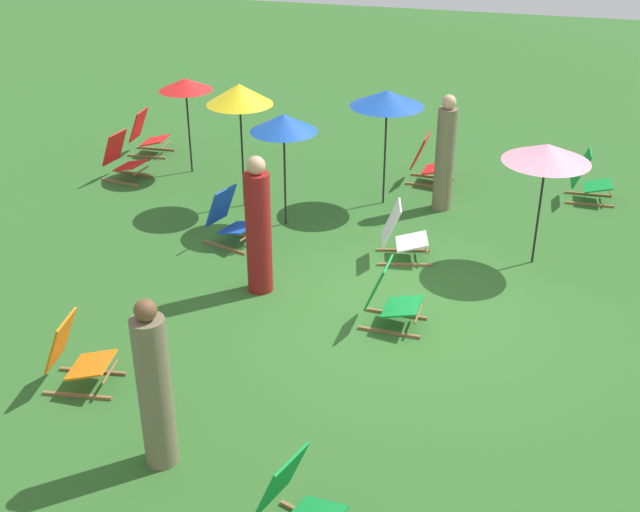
% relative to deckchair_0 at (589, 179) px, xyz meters
% --- Properties ---
extents(ground_plane, '(40.00, 40.00, 0.00)m').
position_rel_deckchair_0_xyz_m(ground_plane, '(-4.04, 2.19, -0.37)').
color(ground_plane, '#2D6026').
extents(deckchair_0, '(0.51, 0.78, 0.83)m').
position_rel_deckchair_0_xyz_m(deckchair_0, '(0.00, 0.00, 0.00)').
color(deckchair_0, olive).
rests_on(deckchair_0, ground).
extents(deckchair_1, '(0.57, 0.82, 0.83)m').
position_rel_deckchair_0_xyz_m(deckchair_1, '(-1.22, 7.74, 0.00)').
color(deckchair_1, olive).
rests_on(deckchair_1, ground).
extents(deckchair_2, '(0.68, 0.87, 0.83)m').
position_rel_deckchair_0_xyz_m(deckchair_2, '(-8.11, 2.44, 0.00)').
color(deckchair_2, olive).
rests_on(deckchair_2, ground).
extents(deckchair_3, '(0.51, 0.78, 0.83)m').
position_rel_deckchair_0_xyz_m(deckchair_3, '(0.07, 2.64, 0.00)').
color(deckchair_3, olive).
rests_on(deckchair_3, ground).
extents(deckchair_4, '(0.52, 0.79, 0.83)m').
position_rel_deckchair_0_xyz_m(deckchair_4, '(0.04, 7.92, 0.00)').
color(deckchair_4, olive).
rests_on(deckchair_4, ground).
extents(deckchair_5, '(0.64, 0.85, 0.83)m').
position_rel_deckchair_0_xyz_m(deckchair_5, '(-2.87, 2.55, 0.00)').
color(deckchair_5, olive).
rests_on(deckchair_5, ground).
extents(deckchair_7, '(0.58, 0.82, 0.83)m').
position_rel_deckchair_0_xyz_m(deckchair_7, '(-6.72, 5.33, 0.00)').
color(deckchair_7, olive).
rests_on(deckchair_7, ground).
extents(deckchair_8, '(0.68, 0.87, 0.83)m').
position_rel_deckchair_0_xyz_m(deckchair_8, '(-3.04, 5.04, 0.00)').
color(deckchair_8, olive).
rests_on(deckchair_8, ground).
extents(deckchair_9, '(0.49, 0.77, 0.83)m').
position_rel_deckchair_0_xyz_m(deckchair_9, '(-4.60, 2.36, 0.00)').
color(deckchair_9, olive).
rests_on(deckchair_9, ground).
extents(umbrella_0, '(1.17, 1.17, 1.74)m').
position_rel_deckchair_0_xyz_m(umbrella_0, '(-2.47, 0.75, 1.24)').
color(umbrella_0, black).
rests_on(umbrella_0, ground).
extents(umbrella_1, '(0.92, 0.92, 1.68)m').
position_rel_deckchair_0_xyz_m(umbrella_1, '(-0.59, 6.75, 1.20)').
color(umbrella_1, black).
rests_on(umbrella_1, ground).
extents(umbrella_2, '(1.15, 1.15, 1.86)m').
position_rel_deckchair_0_xyz_m(umbrella_2, '(-1.01, 3.18, 1.37)').
color(umbrella_2, black).
rests_on(umbrella_2, ground).
extents(umbrella_3, '(1.00, 1.00, 1.75)m').
position_rel_deckchair_0_xyz_m(umbrella_3, '(-2.22, 4.45, 1.24)').
color(umbrella_3, black).
rests_on(umbrella_3, ground).
extents(umbrella_4, '(1.02, 1.02, 1.99)m').
position_rel_deckchair_0_xyz_m(umbrella_4, '(-1.73, 5.32, 1.46)').
color(umbrella_4, black).
rests_on(umbrella_4, ground).
extents(person_0, '(0.45, 0.45, 1.85)m').
position_rel_deckchair_0_xyz_m(person_0, '(-4.23, 4.15, 0.51)').
color(person_0, maroon).
rests_on(person_0, ground).
extents(person_1, '(0.39, 0.39, 1.86)m').
position_rel_deckchair_0_xyz_m(person_1, '(-0.97, 2.24, 0.52)').
color(person_1, '#72664C').
rests_on(person_1, ground).
extents(person_2, '(0.43, 0.43, 1.77)m').
position_rel_deckchair_0_xyz_m(person_2, '(-7.57, 3.95, 0.46)').
color(person_2, '#72664C').
rests_on(person_2, ground).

